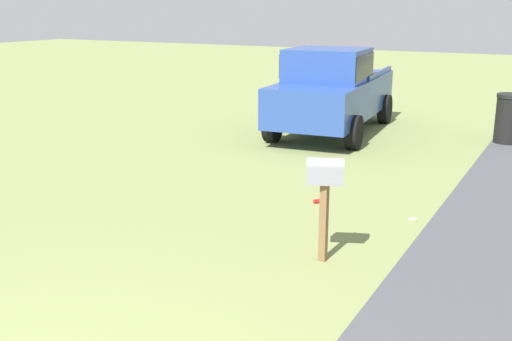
% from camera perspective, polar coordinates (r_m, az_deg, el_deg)
% --- Properties ---
extents(mailbox, '(0.35, 0.49, 1.32)m').
position_cam_1_polar(mailbox, '(7.34, 6.48, -0.89)').
color(mailbox, brown).
rests_on(mailbox, ground).
extents(pickup_truck, '(5.23, 2.55, 2.09)m').
position_cam_1_polar(pickup_truck, '(15.02, 7.13, 7.63)').
color(pickup_truck, '#284793').
rests_on(pickup_truck, ground).
extents(trash_bin, '(0.65, 0.65, 1.13)m').
position_cam_1_polar(trash_bin, '(15.07, 22.67, 4.53)').
color(trash_bin, black).
rests_on(trash_bin, ground).
extents(litter_can_midfield_a, '(0.13, 0.13, 0.07)m').
position_cam_1_polar(litter_can_midfield_a, '(9.80, 5.77, -2.88)').
color(litter_can_midfield_a, red).
rests_on(litter_can_midfield_a, ground).
extents(litter_wrapper_midfield_b, '(0.14, 0.11, 0.01)m').
position_cam_1_polar(litter_wrapper_midfield_b, '(9.35, 14.47, -4.39)').
color(litter_wrapper_midfield_b, silver).
rests_on(litter_wrapper_midfield_b, ground).
extents(litter_can_near_hydrant, '(0.13, 0.13, 0.07)m').
position_cam_1_polar(litter_can_near_hydrant, '(11.87, 6.78, 0.33)').
color(litter_can_near_hydrant, blue).
rests_on(litter_can_near_hydrant, ground).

